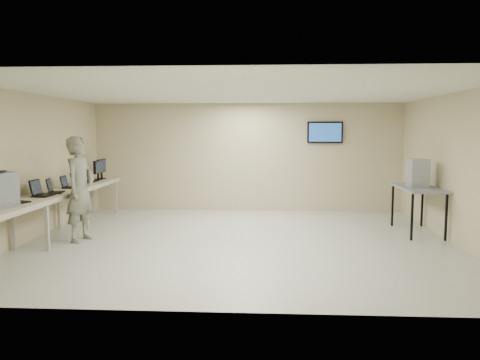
{
  "coord_description": "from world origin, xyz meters",
  "views": [
    {
      "loc": [
        0.5,
        -8.69,
        2.09
      ],
      "look_at": [
        0.0,
        0.2,
        1.15
      ],
      "focal_mm": 35.0,
      "sensor_mm": 36.0,
      "label": 1
    }
  ],
  "objects": [
    {
      "name": "room",
      "position": [
        0.03,
        0.06,
        1.41
      ],
      "size": [
        8.01,
        7.01,
        2.81
      ],
      "color": "beige",
      "rests_on": "ground"
    },
    {
      "name": "workbench",
      "position": [
        -3.59,
        0.0,
        0.83
      ],
      "size": [
        0.76,
        6.0,
        0.9
      ],
      "color": "#C5B88D",
      "rests_on": "ground"
    },
    {
      "name": "laptop_0",
      "position": [
        -3.66,
        -1.31,
        0.97
      ],
      "size": [
        0.41,
        0.44,
        0.29
      ],
      "rotation": [
        0.0,
        0.0,
        -0.34
      ],
      "color": "black",
      "rests_on": "workbench"
    },
    {
      "name": "laptop_1",
      "position": [
        -3.62,
        -0.45,
        0.98
      ],
      "size": [
        0.33,
        0.4,
        0.31
      ],
      "rotation": [
        0.0,
        0.0,
        -0.03
      ],
      "color": "black",
      "rests_on": "workbench"
    },
    {
      "name": "laptop_2",
      "position": [
        -3.59,
        0.01,
        0.97
      ],
      "size": [
        0.36,
        0.4,
        0.28
      ],
      "rotation": [
        0.0,
        0.0,
        0.21
      ],
      "color": "black",
      "rests_on": "workbench"
    },
    {
      "name": "laptop_3",
      "position": [
        -3.65,
        0.8,
        0.97
      ],
      "size": [
        0.28,
        0.34,
        0.26
      ],
      "rotation": [
        0.0,
        0.0,
        0.03
      ],
      "color": "black",
      "rests_on": "workbench"
    },
    {
      "name": "laptop_4",
      "position": [
        -3.66,
        1.4,
        0.97
      ],
      "size": [
        0.33,
        0.38,
        0.27
      ],
      "rotation": [
        0.0,
        0.0,
        -0.12
      ],
      "color": "black",
      "rests_on": "workbench"
    },
    {
      "name": "laptop_5",
      "position": [
        -3.64,
        2.0,
        0.97
      ],
      "size": [
        0.29,
        0.35,
        0.26
      ],
      "rotation": [
        0.0,
        0.0,
        -0.06
      ],
      "color": "black",
      "rests_on": "workbench"
    },
    {
      "name": "monitor_near",
      "position": [
        -3.6,
        2.46,
        1.18
      ],
      "size": [
        0.21,
        0.48,
        0.47
      ],
      "color": "black",
      "rests_on": "workbench"
    },
    {
      "name": "monitor_far",
      "position": [
        -3.6,
        2.7,
        1.19
      ],
      "size": [
        0.22,
        0.49,
        0.49
      ],
      "color": "black",
      "rests_on": "workbench"
    },
    {
      "name": "soldier",
      "position": [
        -3.01,
        -0.11,
        0.99
      ],
      "size": [
        0.59,
        0.8,
        1.99
      ],
      "primitive_type": "imported",
      "rotation": [
        0.0,
        0.0,
        1.4
      ],
      "color": "#6A7159",
      "rests_on": "ground"
    },
    {
      "name": "side_table",
      "position": [
        3.6,
        0.95,
        0.88
      ],
      "size": [
        0.74,
        1.58,
        0.95
      ],
      "color": "slate",
      "rests_on": "ground"
    },
    {
      "name": "storage_bins",
      "position": [
        3.58,
        0.95,
        1.24
      ],
      "size": [
        0.36,
        0.4,
        0.57
      ],
      "color": "#9EA4AB",
      "rests_on": "side_table"
    }
  ]
}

